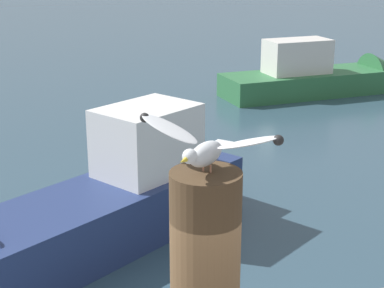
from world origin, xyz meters
name	(u,v)px	position (x,y,z in m)	size (l,w,h in m)	color
mooring_post	(205,278)	(0.29, -0.48, 2.21)	(0.32, 0.32, 1.02)	#4C3823
seagull	(206,146)	(0.28, -0.48, 2.84)	(0.56, 0.56, 0.22)	tan
boat_navy	(86,213)	(0.02, 4.12, 0.53)	(4.66, 3.78, 1.78)	navy
boat_green	(330,76)	(6.84, 11.49, 0.42)	(5.47, 1.97, 1.73)	#2D6B3D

